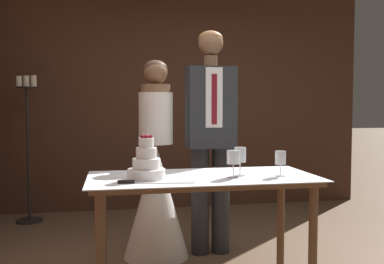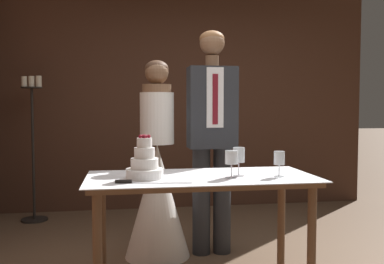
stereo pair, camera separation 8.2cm
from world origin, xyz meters
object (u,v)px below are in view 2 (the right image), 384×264
(cake_table, at_px, (201,191))
(cake_knife, at_px, (139,182))
(wine_glass_near, at_px, (239,156))
(wine_glass_middle, at_px, (231,159))
(candle_stand, at_px, (33,148))
(tiered_cake, at_px, (145,165))
(groom, at_px, (212,130))
(bride, at_px, (157,186))
(wine_glass_far, at_px, (279,159))

(cake_table, relative_size, cake_knife, 3.28)
(cake_table, relative_size, wine_glass_near, 7.89)
(wine_glass_middle, xyz_separation_m, candle_stand, (-1.66, 2.21, -0.12))
(wine_glass_middle, bearing_deg, tiered_cake, 172.84)
(cake_table, bearing_deg, groom, 73.24)
(wine_glass_middle, bearing_deg, candle_stand, 126.89)
(tiered_cake, xyz_separation_m, bride, (0.14, 0.81, -0.29))
(groom, relative_size, candle_stand, 1.19)
(wine_glass_far, relative_size, groom, 0.09)
(wine_glass_far, xyz_separation_m, groom, (-0.27, 0.87, 0.14))
(wine_glass_middle, xyz_separation_m, groom, (0.05, 0.87, 0.13))
(cake_table, bearing_deg, candle_stand, 125.19)
(wine_glass_middle, height_order, groom, groom)
(cake_knife, relative_size, wine_glass_middle, 2.58)
(bride, bearing_deg, cake_table, -73.25)
(tiered_cake, distance_m, groom, 1.02)
(tiered_cake, xyz_separation_m, cake_knife, (-0.04, -0.16, -0.08))
(tiered_cake, height_order, groom, groom)
(tiered_cake, bearing_deg, candle_stand, 117.37)
(tiered_cake, distance_m, candle_stand, 2.41)
(cake_table, bearing_deg, cake_knife, -154.03)
(wine_glass_middle, bearing_deg, wine_glass_far, 0.20)
(cake_table, relative_size, candle_stand, 0.95)
(bride, xyz_separation_m, candle_stand, (-1.25, 1.33, 0.20))
(wine_glass_far, distance_m, bride, 1.18)
(wine_glass_middle, xyz_separation_m, wine_glass_far, (0.32, 0.00, -0.01))
(bride, bearing_deg, wine_glass_near, -59.49)
(candle_stand, bearing_deg, cake_knife, -65.19)
(cake_knife, bearing_deg, cake_table, 34.35)
(cake_knife, xyz_separation_m, candle_stand, (-1.06, 2.30, -0.00))
(cake_knife, distance_m, wine_glass_far, 0.92)
(cake_table, xyz_separation_m, tiered_cake, (-0.37, -0.04, 0.19))
(wine_glass_middle, distance_m, groom, 0.89)
(wine_glass_near, relative_size, candle_stand, 0.12)
(tiered_cake, distance_m, wine_glass_far, 0.87)
(cake_knife, height_order, groom, groom)
(cake_table, distance_m, candle_stand, 2.57)
(cake_table, distance_m, wine_glass_middle, 0.30)
(cake_table, bearing_deg, wine_glass_middle, -31.62)
(cake_table, height_order, wine_glass_middle, wine_glass_middle)
(wine_glass_far, bearing_deg, cake_knife, -174.07)
(cake_table, bearing_deg, wine_glass_near, -8.90)
(groom, bearing_deg, candle_stand, 142.08)
(bride, bearing_deg, candle_stand, 133.16)
(wine_glass_near, xyz_separation_m, bride, (-0.47, 0.80, -0.33))
(wine_glass_near, xyz_separation_m, wine_glass_far, (0.25, -0.07, -0.01))
(wine_glass_near, height_order, candle_stand, candle_stand)
(bride, relative_size, groom, 0.87)
(tiered_cake, relative_size, candle_stand, 0.18)
(bride, bearing_deg, cake_knife, -100.82)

